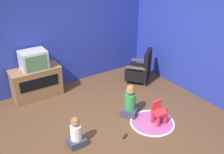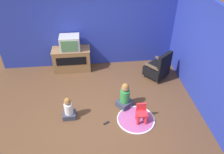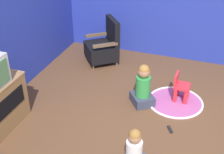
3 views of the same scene
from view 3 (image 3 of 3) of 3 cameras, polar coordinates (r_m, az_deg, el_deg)
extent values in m
plane|color=brown|center=(4.70, 4.43, -8.65)|extent=(30.00, 30.00, 0.00)
cube|color=black|center=(4.48, -19.14, -5.51)|extent=(0.89, 0.01, 0.26)
cylinder|color=brown|center=(6.49, -4.67, 3.82)|extent=(0.04, 0.04, 0.10)
cylinder|color=brown|center=(6.06, -3.43, 1.79)|extent=(0.04, 0.04, 0.10)
cylinder|color=brown|center=(6.61, -0.61, 4.45)|extent=(0.04, 0.04, 0.10)
cylinder|color=brown|center=(6.19, 0.87, 2.50)|extent=(0.04, 0.04, 0.10)
cube|color=black|center=(6.25, -1.99, 4.77)|extent=(0.82, 0.82, 0.29)
cube|color=black|center=(6.15, 0.14, 8.41)|extent=(0.50, 0.43, 0.50)
cube|color=brown|center=(6.37, -2.74, 7.72)|extent=(0.36, 0.42, 0.05)
cube|color=brown|center=(5.91, -1.28, 5.86)|extent=(0.36, 0.42, 0.05)
cylinder|color=red|center=(5.16, 13.31, -3.49)|extent=(0.07, 0.07, 0.29)
cylinder|color=red|center=(5.31, 13.64, -2.45)|extent=(0.07, 0.07, 0.29)
cylinder|color=red|center=(5.17, 11.45, -3.13)|extent=(0.07, 0.07, 0.29)
cylinder|color=red|center=(5.33, 11.84, -2.10)|extent=(0.07, 0.07, 0.29)
cube|color=red|center=(5.17, 12.72, -1.62)|extent=(0.26, 0.25, 0.04)
cube|color=red|center=(5.13, 11.70, -0.31)|extent=(0.23, 0.04, 0.19)
cylinder|color=#A54C8C|center=(5.24, 11.47, -4.51)|extent=(0.91, 0.91, 0.01)
torus|color=silver|center=(5.23, 11.48, -4.47)|extent=(0.91, 0.91, 0.04)
cube|color=#33384C|center=(5.10, 5.55, -4.03)|extent=(0.48, 0.47, 0.16)
cylinder|color=#2D8C3F|center=(4.96, 5.69, -1.68)|extent=(0.24, 0.24, 0.34)
sphere|color=#9E7051|center=(4.83, 5.84, 0.92)|extent=(0.19, 0.19, 0.19)
sphere|color=olive|center=(4.82, 5.86, 1.27)|extent=(0.18, 0.18, 0.18)
cylinder|color=silver|center=(3.88, 4.07, -13.33)|extent=(0.20, 0.20, 0.29)
sphere|color=#9E7051|center=(3.73, 4.19, -10.89)|extent=(0.16, 0.16, 0.16)
sphere|color=olive|center=(3.71, 4.21, -10.57)|extent=(0.15, 0.15, 0.15)
cube|color=black|center=(4.66, 10.54, -9.39)|extent=(0.15, 0.11, 0.02)
camera|label=1|loc=(3.04, 88.96, 6.15)|focal=42.00mm
camera|label=2|loc=(4.67, 71.84, 23.79)|focal=35.00mm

